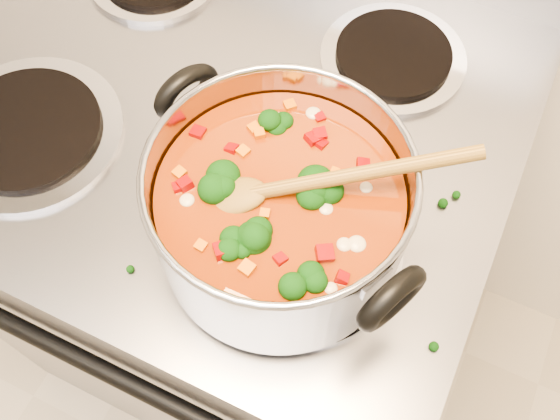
{
  "coord_description": "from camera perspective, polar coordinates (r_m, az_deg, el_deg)",
  "views": [
    {
      "loc": [
        0.31,
        0.72,
        1.58
      ],
      "look_at": [
        0.19,
        1.0,
        1.01
      ],
      "focal_mm": 40.0,
      "sensor_mm": 36.0,
      "label": 1
    }
  ],
  "objects": [
    {
      "name": "wooden_spoon",
      "position": [
        0.6,
        1.42,
        2.26
      ],
      "size": [
        0.25,
        0.16,
        0.08
      ],
      "rotation": [
        0.0,
        0.0,
        0.5
      ],
      "color": "olive",
      "rests_on": "stockpot"
    },
    {
      "name": "electric_range",
      "position": [
        1.23,
        -3.84,
        -2.77
      ],
      "size": [
        0.8,
        0.72,
        1.08
      ],
      "color": "gray",
      "rests_on": "ground"
    },
    {
      "name": "stockpot",
      "position": [
        0.65,
        -0.01,
        -0.11
      ],
      "size": [
        0.33,
        0.27,
        0.16
      ],
      "rotation": [
        0.0,
        0.0,
        -0.42
      ],
      "color": "#9E9EA6",
      "rests_on": "electric_range"
    },
    {
      "name": "cooktop_crumbs",
      "position": [
        0.72,
        3.02,
        -3.87
      ],
      "size": [
        0.36,
        0.28,
        0.01
      ],
      "color": "black",
      "rests_on": "electric_range"
    }
  ]
}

